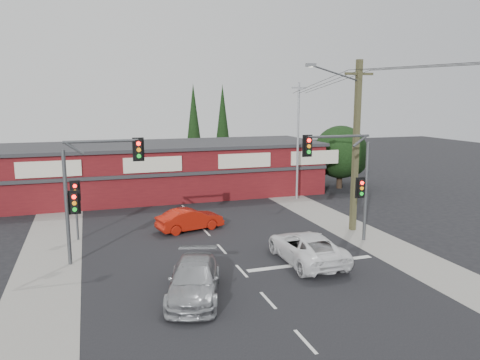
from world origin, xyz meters
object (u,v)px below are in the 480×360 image
object	(u,v)px
white_suv	(306,247)
utility_pole	(354,141)
red_sedan	(190,219)
shop_building	(159,169)
silver_suv	(194,280)

from	to	relation	value
white_suv	utility_pole	size ratio (longest dim) A/B	0.52
red_sedan	shop_building	distance (m)	11.08
silver_suv	red_sedan	size ratio (longest dim) A/B	1.22
red_sedan	shop_building	size ratio (longest dim) A/B	0.15
white_suv	utility_pole	bearing A→B (deg)	-139.91
white_suv	shop_building	size ratio (longest dim) A/B	0.19
shop_building	utility_pole	size ratio (longest dim) A/B	2.73
white_suv	silver_suv	bearing A→B (deg)	21.31
silver_suv	shop_building	bearing A→B (deg)	102.19
silver_suv	utility_pole	distance (m)	13.62
red_sedan	shop_building	xyz separation A→B (m)	(-0.18, 10.98, 1.48)
shop_building	utility_pole	bearing A→B (deg)	-56.24
shop_building	red_sedan	bearing A→B (deg)	-89.06
white_suv	shop_building	distance (m)	18.71
utility_pole	white_suv	bearing A→B (deg)	-140.25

